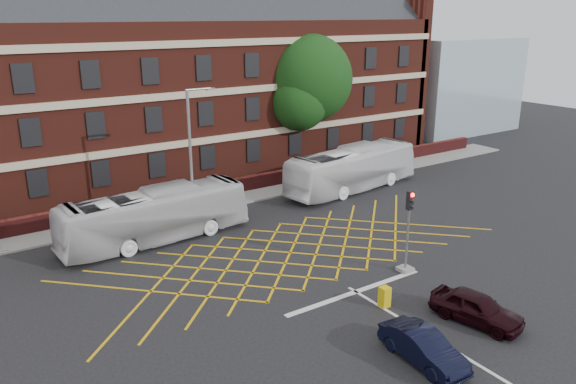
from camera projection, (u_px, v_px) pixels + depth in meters
ground at (312, 266)px, 29.23m from camera, size 120.00×120.00×0.00m
victorian_building at (150, 75)px, 44.31m from camera, size 51.00×12.17×20.40m
boundary_wall at (202, 192)px, 39.31m from camera, size 56.00×0.50×1.10m
far_pavement at (208, 203)px, 38.67m from camera, size 60.00×3.00×0.12m
glass_block at (446, 84)px, 62.43m from camera, size 14.00×10.00×10.00m
box_junction_hatching at (290, 253)px, 30.80m from camera, size 8.22×8.22×0.02m
stop_line at (356, 292)px, 26.47m from camera, size 8.00×0.30×0.02m
centre_line at (468, 359)px, 21.34m from camera, size 0.15×14.00×0.02m
bus_left at (155, 216)px, 31.96m from camera, size 11.13×3.18×3.07m
bus_right at (352, 169)px, 41.29m from camera, size 11.76×4.13×3.21m
car_navy at (423, 347)px, 21.02m from camera, size 1.51×3.83×1.24m
car_maroon at (476, 308)px, 23.72m from camera, size 2.37×4.17×1.34m
deciduous_tree at (308, 85)px, 46.38m from camera, size 7.57×7.32×11.04m
traffic_light_near at (407, 239)px, 28.09m from camera, size 0.70×0.70×4.27m
street_lamp at (193, 181)px, 33.90m from camera, size 2.25×1.00×8.39m
utility_cabinet at (385, 297)px, 25.03m from camera, size 0.44×0.42×0.95m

